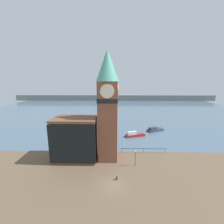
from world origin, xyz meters
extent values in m
plane|color=brown|center=(0.00, 0.00, 0.00)|extent=(160.00, 160.00, 0.00)
cube|color=slate|center=(0.00, 72.77, 0.00)|extent=(160.00, 120.00, 0.00)
cube|color=slate|center=(0.00, 112.77, 2.50)|extent=(180.00, 3.00, 5.00)
cube|color=#232328|center=(7.58, 12.52, 1.05)|extent=(11.72, 0.08, 0.08)
cylinder|color=#232328|center=(2.02, 12.52, 0.53)|extent=(0.07, 0.07, 1.05)
cylinder|color=#232328|center=(7.58, 12.52, 0.53)|extent=(0.07, 0.07, 1.05)
cylinder|color=#232328|center=(13.15, 12.52, 0.53)|extent=(0.07, 0.07, 1.05)
cube|color=brown|center=(-1.41, 9.39, 9.02)|extent=(4.26, 4.26, 18.05)
cube|color=black|center=(-1.41, 9.39, 14.02)|extent=(4.38, 4.38, 0.90)
cylinder|color=tan|center=(-1.41, 7.20, 16.08)|extent=(2.99, 0.12, 2.99)
cylinder|color=silver|center=(-1.41, 7.12, 16.08)|extent=(2.72, 0.12, 2.72)
cylinder|color=tan|center=(0.78, 9.39, 16.08)|extent=(0.12, 2.99, 2.99)
cylinder|color=silver|center=(0.87, 9.39, 16.08)|extent=(0.12, 2.72, 2.72)
cone|color=#51A88E|center=(-1.41, 9.39, 21.34)|extent=(4.90, 4.90, 6.59)
cube|color=brown|center=(-8.90, 9.40, 4.74)|extent=(9.51, 6.15, 9.48)
cube|color=brown|center=(-8.90, 9.40, 9.73)|extent=(9.91, 6.55, 0.50)
cube|color=black|center=(-8.90, 6.17, 4.93)|extent=(10.01, 0.30, 8.72)
cube|color=maroon|center=(6.98, 23.81, 0.38)|extent=(6.86, 3.49, 0.76)
cube|color=silver|center=(5.83, 23.45, 1.27)|extent=(3.14, 1.92, 1.01)
cube|color=#333856|center=(15.11, 29.54, 0.33)|extent=(6.71, 4.90, 0.66)
cube|color=#38383D|center=(14.08, 29.00, 1.11)|extent=(3.21, 2.64, 0.88)
cylinder|color=#2D2D33|center=(0.57, 1.60, 0.28)|extent=(0.33, 0.33, 0.56)
sphere|color=#2D2D33|center=(0.57, 1.60, 0.56)|extent=(0.35, 0.35, 0.35)
cylinder|color=black|center=(4.60, 6.24, 1.69)|extent=(0.10, 0.10, 3.38)
sphere|color=silver|center=(4.60, 6.24, 3.47)|extent=(0.32, 0.32, 0.32)
camera|label=1|loc=(0.15, -23.23, 18.27)|focal=24.00mm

